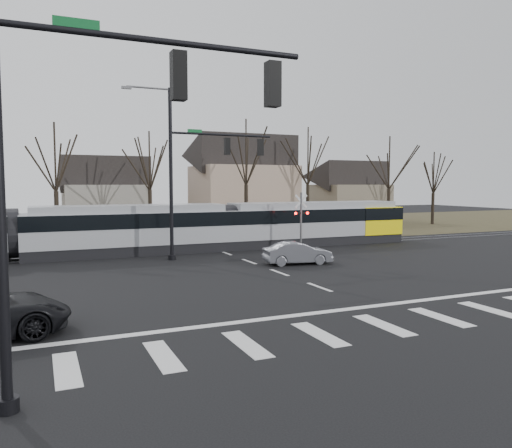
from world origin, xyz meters
name	(u,v)px	position (x,y,z in m)	size (l,w,h in m)	color
ground	(345,296)	(0.00, 0.00, 0.00)	(140.00, 140.00, 0.00)	black
grass_verge	(163,230)	(0.00, 32.00, 0.01)	(140.00, 28.00, 0.01)	#38331E
crosswalk	(413,321)	(0.00, -4.00, 0.01)	(27.00, 2.60, 0.01)	silver
stop_line	(372,306)	(0.00, -1.80, 0.01)	(28.00, 0.35, 0.01)	silver
lane_dashes	(216,249)	(0.00, 16.00, 0.01)	(0.18, 30.00, 0.01)	silver
rail_pair	(217,249)	(0.00, 15.80, 0.03)	(90.00, 1.52, 0.06)	#59595E
tram	(128,228)	(-6.01, 16.00, 1.74)	(42.24, 3.14, 3.20)	gray
sedan	(298,253)	(2.16, 8.03, 0.64)	(4.04, 1.93, 1.28)	#5A5B62
signal_pole_near_left	(84,128)	(-10.41, -6.00, 5.70)	(9.28, 0.44, 10.20)	black
signal_pole_far	(197,165)	(-2.41, 12.50, 5.70)	(9.28, 0.44, 10.20)	black
rail_crossing_signal	(301,224)	(5.00, 12.79, 1.89)	(1.08, 0.36, 4.00)	#59595B
tree_row	(200,179)	(2.00, 26.00, 5.00)	(59.20, 7.20, 10.00)	black
house_b	(105,190)	(-5.00, 36.00, 3.97)	(8.64, 7.56, 7.65)	gray
house_c	(243,178)	(9.00, 33.00, 5.23)	(10.80, 8.64, 10.10)	gray
house_d	(349,189)	(24.00, 35.00, 3.97)	(8.64, 7.56, 7.65)	#6B614F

